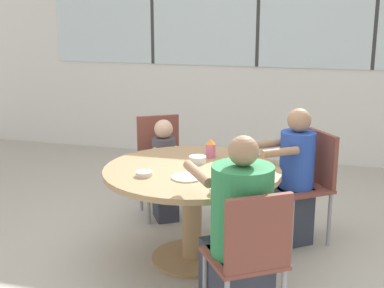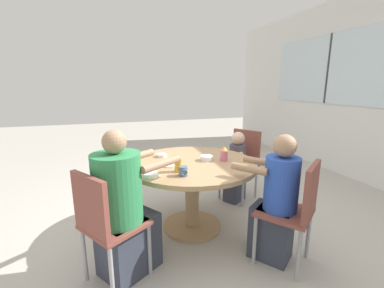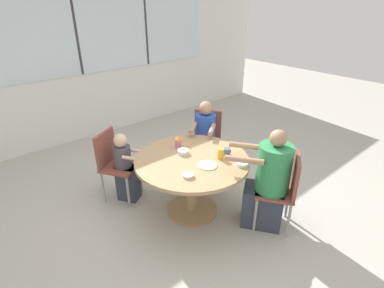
% 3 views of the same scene
% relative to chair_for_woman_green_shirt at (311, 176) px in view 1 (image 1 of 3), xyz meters
% --- Properties ---
extents(ground_plane, '(16.00, 16.00, 0.00)m').
position_rel_chair_for_woman_green_shirt_xyz_m(ground_plane, '(-0.80, -0.61, -0.53)').
color(ground_plane, '#B2ADA3').
extents(wall_back_with_windows, '(8.40, 0.08, 2.80)m').
position_rel_chair_for_woman_green_shirt_xyz_m(wall_back_with_windows, '(-0.80, 2.25, 0.90)').
color(wall_back_with_windows, silver).
rests_on(wall_back_with_windows, ground_plane).
extents(dining_table, '(1.27, 1.27, 0.71)m').
position_rel_chair_for_woman_green_shirt_xyz_m(dining_table, '(-0.80, -0.61, 0.03)').
color(dining_table, tan).
rests_on(dining_table, ground_plane).
extents(chair_for_woman_green_shirt, '(0.56, 0.56, 0.88)m').
position_rel_chair_for_woman_green_shirt_xyz_m(chair_for_woman_green_shirt, '(0.00, 0.00, 0.00)').
color(chair_for_woman_green_shirt, brown).
rests_on(chair_for_woman_green_shirt, ground_plane).
extents(chair_for_man_blue_shirt, '(0.56, 0.56, 0.88)m').
position_rel_chair_for_woman_green_shirt_xyz_m(chair_for_man_blue_shirt, '(-0.23, -1.44, 0.00)').
color(chair_for_man_blue_shirt, brown).
rests_on(chair_for_man_blue_shirt, ground_plane).
extents(chair_for_toddler, '(0.55, 0.55, 0.88)m').
position_rel_chair_for_woman_green_shirt_xyz_m(chair_for_toddler, '(-1.33, 0.24, 0.00)').
color(chair_for_toddler, brown).
rests_on(chair_for_toddler, ground_plane).
extents(person_woman_green_shirt, '(0.55, 0.51, 1.08)m').
position_rel_chair_for_woman_green_shirt_xyz_m(person_woman_green_shirt, '(-0.13, -0.10, -0.03)').
color(person_woman_green_shirt, '#333847').
rests_on(person_woman_green_shirt, ground_plane).
extents(person_man_blue_shirt, '(0.64, 0.72, 1.15)m').
position_rel_chair_for_woman_green_shirt_xyz_m(person_man_blue_shirt, '(-0.33, -1.30, -0.02)').
color(person_man_blue_shirt, '#333847').
rests_on(person_man_blue_shirt, ground_plane).
extents(person_toddler, '(0.37, 0.42, 0.89)m').
position_rel_chair_for_woman_green_shirt_xyz_m(person_toddler, '(-1.25, 0.11, -0.12)').
color(person_toddler, '#333847').
rests_on(person_toddler, ground_plane).
extents(coffee_mug, '(0.08, 0.08, 0.08)m').
position_rel_chair_for_woman_green_shirt_xyz_m(coffee_mug, '(-0.44, -0.80, 0.22)').
color(coffee_mug, slate).
rests_on(coffee_mug, dining_table).
extents(sippy_cup, '(0.08, 0.08, 0.15)m').
position_rel_chair_for_woman_green_shirt_xyz_m(sippy_cup, '(-0.74, -0.30, 0.26)').
color(sippy_cup, '#CC668C').
rests_on(sippy_cup, dining_table).
extents(juice_glass, '(0.07, 0.07, 0.12)m').
position_rel_chair_for_woman_green_shirt_xyz_m(juice_glass, '(-0.56, -0.81, 0.24)').
color(juice_glass, gold).
rests_on(juice_glass, dining_table).
extents(bowl_white_shallow, '(0.11, 0.11, 0.03)m').
position_rel_chair_for_woman_green_shirt_xyz_m(bowl_white_shallow, '(-1.07, -0.87, 0.20)').
color(bowl_white_shallow, silver).
rests_on(bowl_white_shallow, dining_table).
extents(bowl_cereal, '(0.13, 0.13, 0.05)m').
position_rel_chair_for_woman_green_shirt_xyz_m(bowl_cereal, '(-0.80, -0.46, 0.21)').
color(bowl_cereal, silver).
rests_on(bowl_cereal, dining_table).
extents(bowl_fruit, '(0.13, 0.13, 0.04)m').
position_rel_chair_for_woman_green_shirt_xyz_m(bowl_fruit, '(-0.49, -1.07, 0.20)').
color(bowl_fruit, white).
rests_on(bowl_fruit, dining_table).
extents(plate_tortillas, '(0.21, 0.21, 0.01)m').
position_rel_chair_for_woman_green_shirt_xyz_m(plate_tortillas, '(-0.77, -0.83, 0.19)').
color(plate_tortillas, beige).
rests_on(plate_tortillas, dining_table).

